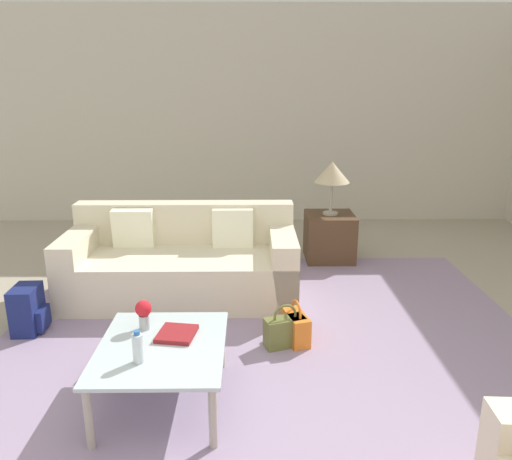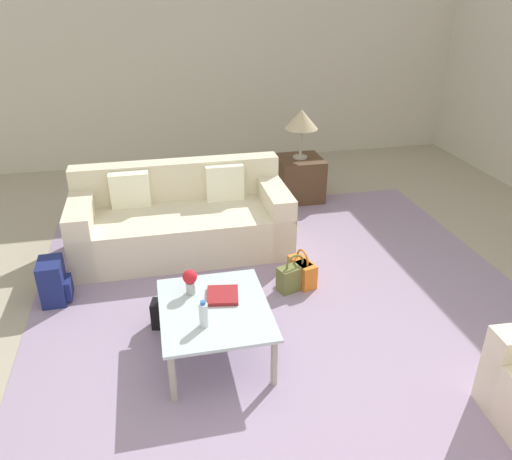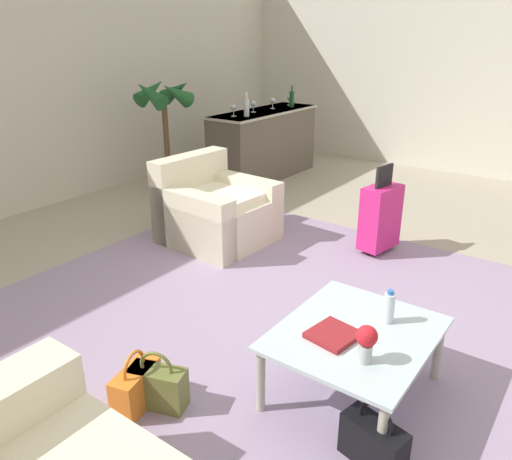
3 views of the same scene
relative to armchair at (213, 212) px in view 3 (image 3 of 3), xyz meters
The scene contains 20 objects.
ground_plane 1.92m from the armchair, 118.44° to the right, with size 12.00×12.00×0.00m, color #A89E89.
wall_right 4.65m from the armchair, 21.88° to the right, with size 0.12×8.00×3.10m, color beige.
area_rug 2.12m from the armchair, 135.67° to the right, with size 5.20×4.40×0.01m, color #9984A3.
armchair is the anchor object (origin of this frame).
coffee_table 2.53m from the armchair, 121.01° to the right, with size 0.94×0.80×0.42m.
water_bottle 2.53m from the armchair, 115.94° to the right, with size 0.06×0.06×0.20m.
coffee_table_book 2.53m from the armchair, 124.28° to the right, with size 0.25×0.23×0.03m, color maroon.
flower_vase 2.79m from the armchair, 123.31° to the right, with size 0.11×0.11×0.21m.
bar_console 2.39m from the armchair, 22.98° to the left, with size 1.88×0.62×0.95m.
wine_glass_leftmost 1.98m from the armchair, 31.61° to the left, with size 0.08×0.08×0.15m.
wine_glass_left_of_centre 2.33m from the armchair, 25.74° to the left, with size 0.08×0.08×0.15m.
wine_glass_right_of_centre 2.70m from the armchair, 21.17° to the left, with size 0.08×0.08×0.15m.
wine_glass_rightmost 3.08m from the armchair, 18.02° to the left, with size 0.08×0.08×0.15m.
wine_bottle_clear 1.99m from the armchair, 26.36° to the left, with size 0.07×0.07×0.30m.
wine_bottle_green 2.95m from the armchair, 16.62° to the left, with size 0.07×0.07×0.30m.
suitcase_magenta 1.63m from the armchair, 64.64° to the right, with size 0.43×0.29×0.85m.
handbag_olive 2.44m from the armchair, 146.74° to the right, with size 0.24×0.35×0.36m.
handbag_black 3.01m from the armchair, 124.60° to the right, with size 0.21×0.34×0.36m.
handbag_orange 2.45m from the armchair, 149.56° to the right, with size 0.35×0.22×0.36m.
potted_palm 1.85m from the armchair, 59.66° to the left, with size 0.64×0.64×1.47m.
Camera 3 is at (-2.64, -1.44, 1.97)m, focal length 35.00 mm.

